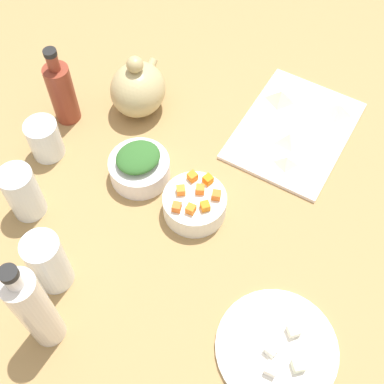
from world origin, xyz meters
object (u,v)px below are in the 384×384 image
(bottle_0, at_px, (34,309))
(drinking_glass_2, at_px, (23,193))
(plate_tofu, at_px, (277,348))
(drinking_glass_1, at_px, (48,262))
(teapot, at_px, (138,89))
(bowl_greens, at_px, (140,169))
(cutting_board, at_px, (294,130))
(drinking_glass_0, at_px, (45,139))
(bowl_carrots, at_px, (195,204))
(bottle_1, at_px, (62,92))

(bottle_0, distance_m, drinking_glass_2, 0.29)
(plate_tofu, bearing_deg, drinking_glass_2, 85.76)
(bottle_0, xyz_separation_m, drinking_glass_1, (0.10, 0.05, -0.05))
(teapot, relative_size, bottle_0, 0.59)
(teapot, bearing_deg, bowl_greens, -150.00)
(bowl_greens, bearing_deg, teapot, 30.00)
(cutting_board, distance_m, drinking_glass_1, 0.65)
(drinking_glass_0, bearing_deg, bowl_carrots, -88.62)
(drinking_glass_2, bearing_deg, teapot, -10.61)
(bottle_1, bearing_deg, drinking_glass_2, -163.95)
(teapot, distance_m, bottle_0, 0.59)
(bowl_greens, xyz_separation_m, bottle_1, (0.07, 0.25, 0.06))
(bowl_carrots, relative_size, teapot, 0.83)
(cutting_board, bearing_deg, bowl_carrots, 159.41)
(bottle_0, bearing_deg, bowl_carrots, -19.24)
(bottle_1, bearing_deg, plate_tofu, -114.39)
(bowl_greens, xyz_separation_m, teapot, (0.18, 0.10, 0.04))
(teapot, distance_m, drinking_glass_2, 0.37)
(bowl_carrots, xyz_separation_m, teapot, (0.21, 0.26, 0.04))
(cutting_board, relative_size, plate_tofu, 1.43)
(teapot, relative_size, drinking_glass_1, 1.13)
(bowl_greens, distance_m, teapot, 0.21)
(bottle_1, bearing_deg, teapot, -53.85)
(bowl_carrots, bearing_deg, bottle_0, 160.76)
(drinking_glass_1, bearing_deg, drinking_glass_2, 52.71)
(bottle_1, bearing_deg, bottle_0, -149.72)
(drinking_glass_1, xyz_separation_m, drinking_glass_2, (0.11, 0.14, -0.01))
(bottle_0, height_order, drinking_glass_0, bottle_0)
(bottle_0, bearing_deg, drinking_glass_2, 43.75)
(teapot, xyz_separation_m, drinking_glass_2, (-0.36, 0.07, -0.00))
(drinking_glass_1, distance_m, drinking_glass_2, 0.18)
(bowl_greens, xyz_separation_m, bowl_carrots, (-0.03, -0.15, 0.00))
(drinking_glass_2, bearing_deg, bowl_greens, -42.82)
(bottle_0, bearing_deg, plate_tofu, -67.86)
(cutting_board, height_order, bottle_1, bottle_1)
(bottle_0, bearing_deg, cutting_board, -19.86)
(plate_tofu, relative_size, drinking_glass_0, 2.38)
(bowl_carrots, distance_m, bottle_1, 0.42)
(bowl_carrots, relative_size, drinking_glass_2, 1.04)
(cutting_board, bearing_deg, drinking_glass_1, 152.73)
(bowl_greens, height_order, drinking_glass_2, drinking_glass_2)
(drinking_glass_0, distance_m, drinking_glass_2, 0.16)
(bowl_carrots, bearing_deg, drinking_glass_1, 145.90)
(drinking_glass_0, bearing_deg, bowl_greens, -80.49)
(teapot, relative_size, drinking_glass_2, 1.25)
(bottle_1, xyz_separation_m, drinking_glass_1, (-0.37, -0.22, -0.01))
(drinking_glass_0, xyz_separation_m, drinking_glass_1, (-0.26, -0.20, 0.02))
(drinking_glass_2, bearing_deg, plate_tofu, -94.24)
(bottle_1, bearing_deg, bowl_greens, -106.85)
(teapot, height_order, drinking_glass_2, teapot)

